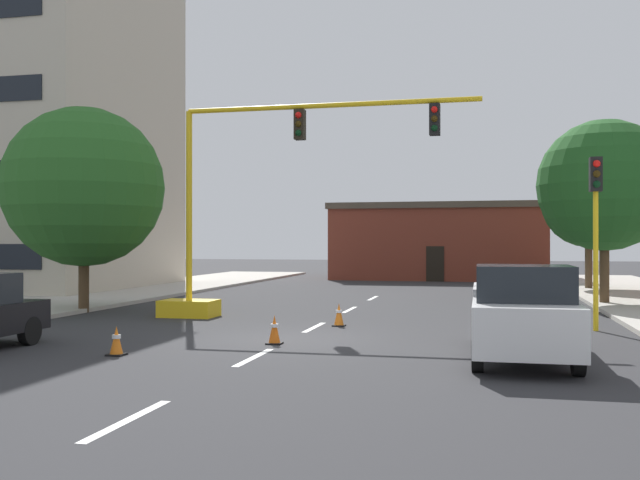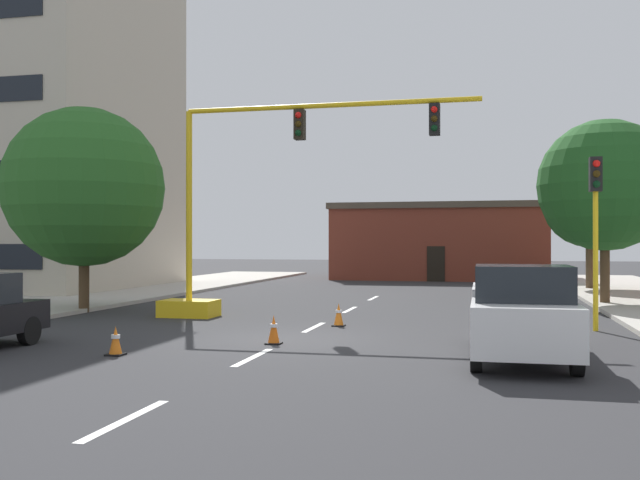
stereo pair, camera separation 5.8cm
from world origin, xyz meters
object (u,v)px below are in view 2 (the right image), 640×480
(traffic_cone_roadside_a, at_px, (274,330))
(tree_left_near, at_px, (84,187))
(traffic_light_pole_right, at_px, (596,203))
(tree_right_far, at_px, (589,201))
(traffic_signal_gantry, at_px, (229,246))
(tree_right_mid, at_px, (605,185))
(pickup_truck_white, at_px, (521,312))
(traffic_cone_roadside_b, at_px, (116,341))
(traffic_cone_roadside_c, at_px, (339,315))

(traffic_cone_roadside_a, bearing_deg, tree_left_near, 145.56)
(traffic_light_pole_right, bearing_deg, tree_right_far, 83.05)
(traffic_signal_gantry, height_order, traffic_cone_roadside_a, traffic_signal_gantry)
(tree_right_mid, xyz_separation_m, tree_left_near, (-18.12, -6.77, -0.26))
(tree_right_mid, bearing_deg, traffic_cone_roadside_a, -126.39)
(tree_right_mid, height_order, tree_right_far, tree_right_mid)
(traffic_light_pole_right, distance_m, tree_left_near, 16.73)
(tree_left_near, bearing_deg, traffic_light_pole_right, -5.29)
(traffic_signal_gantry, height_order, pickup_truck_white, traffic_signal_gantry)
(traffic_light_pole_right, height_order, traffic_cone_roadside_b, traffic_light_pole_right)
(traffic_cone_roadside_c, bearing_deg, traffic_cone_roadside_b, -119.51)
(traffic_cone_roadside_c, bearing_deg, traffic_signal_gantry, 159.46)
(tree_right_mid, bearing_deg, traffic_light_pole_right, -100.14)
(tree_left_near, relative_size, tree_right_far, 1.05)
(traffic_cone_roadside_a, xyz_separation_m, traffic_cone_roadside_c, (0.78, 3.97, -0.01))
(tree_left_near, bearing_deg, pickup_truck_white, -25.57)
(traffic_cone_roadside_a, bearing_deg, traffic_cone_roadside_b, -139.57)
(traffic_signal_gantry, height_order, traffic_cone_roadside_b, traffic_signal_gantry)
(tree_right_far, height_order, traffic_cone_roadside_b, tree_right_far)
(traffic_signal_gantry, bearing_deg, traffic_cone_roadside_b, -87.63)
(traffic_signal_gantry, relative_size, traffic_cone_roadside_a, 14.76)
(traffic_light_pole_right, relative_size, pickup_truck_white, 0.89)
(traffic_light_pole_right, xyz_separation_m, traffic_cone_roadside_b, (-10.75, -6.86, -3.22))
(traffic_cone_roadside_a, relative_size, traffic_cone_roadside_c, 1.04)
(tree_right_far, xyz_separation_m, traffic_cone_roadside_a, (-10.03, -21.79, -4.17))
(traffic_light_pole_right, bearing_deg, traffic_signal_gantry, 174.86)
(traffic_light_pole_right, xyz_separation_m, tree_left_near, (-16.64, 1.54, 0.85))
(traffic_cone_roadside_c, bearing_deg, tree_left_near, 168.01)
(traffic_signal_gantry, relative_size, traffic_light_pole_right, 2.15)
(tree_right_far, bearing_deg, pickup_truck_white, -100.83)
(traffic_signal_gantry, xyz_separation_m, traffic_light_pole_right, (11.07, -1.00, 1.21))
(pickup_truck_white, distance_m, traffic_cone_roadside_c, 6.95)
(traffic_light_pole_right, relative_size, traffic_cone_roadside_a, 6.87)
(traffic_light_pole_right, bearing_deg, tree_left_near, 174.71)
(pickup_truck_white, bearing_deg, traffic_cone_roadside_c, 135.18)
(tree_right_mid, height_order, tree_left_near, tree_right_mid)
(traffic_signal_gantry, bearing_deg, traffic_cone_roadside_a, -59.84)
(traffic_signal_gantry, xyz_separation_m, tree_right_far, (13.19, 16.35, 2.19))
(tree_right_mid, relative_size, pickup_truck_white, 1.32)
(tree_right_mid, bearing_deg, tree_right_far, 86.01)
(tree_left_near, xyz_separation_m, traffic_cone_roadside_a, (8.73, -5.98, -4.03))
(pickup_truck_white, xyz_separation_m, traffic_cone_roadside_c, (-4.91, 4.88, -0.65))
(tree_right_mid, xyz_separation_m, traffic_cone_roadside_b, (-12.23, -15.17, -4.32))
(tree_right_far, bearing_deg, traffic_signal_gantry, -128.90)
(tree_right_far, bearing_deg, traffic_cone_roadside_c, -117.43)
(tree_right_far, bearing_deg, traffic_light_pole_right, -96.95)
(traffic_signal_gantry, distance_m, pickup_truck_white, 10.97)
(traffic_light_pole_right, xyz_separation_m, traffic_cone_roadside_a, (-7.91, -4.44, -3.19))
(tree_right_far, height_order, traffic_cone_roadside_a, tree_right_far)
(traffic_light_pole_right, height_order, tree_right_far, tree_right_far)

